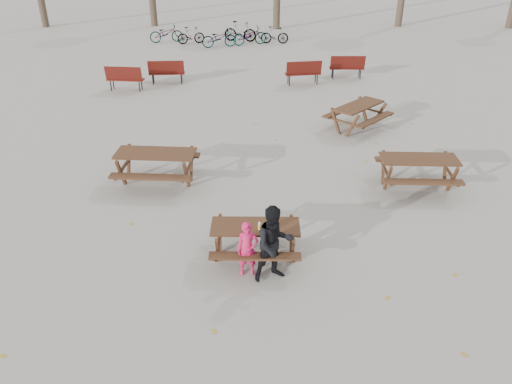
{
  "coord_description": "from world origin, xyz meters",
  "views": [
    {
      "loc": [
        0.12,
        -8.49,
        6.23
      ],
      "look_at": [
        0.0,
        1.0,
        1.0
      ],
      "focal_mm": 35.0,
      "sensor_mm": 36.0,
      "label": 1
    }
  ],
  "objects_px": {
    "picnic_table_east": "(417,173)",
    "picnic_table_far": "(358,117)",
    "child": "(248,249)",
    "adult": "(274,244)",
    "picnic_table_north": "(157,168)",
    "soda_bottle": "(260,226)",
    "main_picnic_table": "(255,233)",
    "food_tray": "(269,230)"
  },
  "relations": [
    {
      "from": "adult",
      "to": "food_tray",
      "type": "bearing_deg",
      "value": 80.92
    },
    {
      "from": "soda_bottle",
      "to": "picnic_table_east",
      "type": "distance_m",
      "value": 5.25
    },
    {
      "from": "adult",
      "to": "picnic_table_east",
      "type": "distance_m",
      "value": 5.4
    },
    {
      "from": "main_picnic_table",
      "to": "child",
      "type": "height_order",
      "value": "child"
    },
    {
      "from": "main_picnic_table",
      "to": "picnic_table_far",
      "type": "relative_size",
      "value": 0.93
    },
    {
      "from": "picnic_table_north",
      "to": "main_picnic_table",
      "type": "bearing_deg",
      "value": -48.1
    },
    {
      "from": "child",
      "to": "picnic_table_east",
      "type": "xyz_separation_m",
      "value": [
        4.31,
        3.7,
        -0.16
      ]
    },
    {
      "from": "main_picnic_table",
      "to": "child",
      "type": "xyz_separation_m",
      "value": [
        -0.15,
        -0.55,
        -0.0
      ]
    },
    {
      "from": "picnic_table_east",
      "to": "picnic_table_north",
      "type": "xyz_separation_m",
      "value": [
        -6.81,
        0.17,
        0.02
      ]
    },
    {
      "from": "child",
      "to": "adult",
      "type": "distance_m",
      "value": 0.57
    },
    {
      "from": "child",
      "to": "food_tray",
      "type": "bearing_deg",
      "value": 34.56
    },
    {
      "from": "food_tray",
      "to": "picnic_table_far",
      "type": "xyz_separation_m",
      "value": [
        3.04,
        7.49,
        -0.38
      ]
    },
    {
      "from": "food_tray",
      "to": "adult",
      "type": "xyz_separation_m",
      "value": [
        0.09,
        -0.49,
        0.01
      ]
    },
    {
      "from": "food_tray",
      "to": "picnic_table_far",
      "type": "distance_m",
      "value": 8.09
    },
    {
      "from": "picnic_table_east",
      "to": "picnic_table_far",
      "type": "bearing_deg",
      "value": 102.88
    },
    {
      "from": "child",
      "to": "picnic_table_east",
      "type": "relative_size",
      "value": 0.6
    },
    {
      "from": "soda_bottle",
      "to": "picnic_table_north",
      "type": "distance_m",
      "value": 4.42
    },
    {
      "from": "adult",
      "to": "picnic_table_north",
      "type": "distance_m",
      "value": 5.02
    },
    {
      "from": "food_tray",
      "to": "adult",
      "type": "bearing_deg",
      "value": -79.18
    },
    {
      "from": "soda_bottle",
      "to": "picnic_table_east",
      "type": "relative_size",
      "value": 0.09
    },
    {
      "from": "adult",
      "to": "picnic_table_east",
      "type": "bearing_deg",
      "value": 25.35
    },
    {
      "from": "picnic_table_far",
      "to": "child",
      "type": "bearing_deg",
      "value": -160.51
    },
    {
      "from": "soda_bottle",
      "to": "child",
      "type": "bearing_deg",
      "value": -118.87
    },
    {
      "from": "picnic_table_east",
      "to": "picnic_table_far",
      "type": "xyz_separation_m",
      "value": [
        -0.84,
        4.15,
        -0.0
      ]
    },
    {
      "from": "soda_bottle",
      "to": "picnic_table_far",
      "type": "xyz_separation_m",
      "value": [
        3.23,
        7.43,
        -0.43
      ]
    },
    {
      "from": "food_tray",
      "to": "picnic_table_north",
      "type": "bearing_deg",
      "value": 129.88
    },
    {
      "from": "picnic_table_north",
      "to": "adult",
      "type": "bearing_deg",
      "value": -49.66
    },
    {
      "from": "adult",
      "to": "picnic_table_east",
      "type": "relative_size",
      "value": 0.82
    },
    {
      "from": "main_picnic_table",
      "to": "food_tray",
      "type": "distance_m",
      "value": 0.39
    },
    {
      "from": "main_picnic_table",
      "to": "picnic_table_north",
      "type": "relative_size",
      "value": 0.87
    },
    {
      "from": "child",
      "to": "picnic_table_far",
      "type": "distance_m",
      "value": 8.58
    },
    {
      "from": "child",
      "to": "soda_bottle",
      "type": "bearing_deg",
      "value": 54.86
    },
    {
      "from": "food_tray",
      "to": "child",
      "type": "distance_m",
      "value": 0.59
    },
    {
      "from": "soda_bottle",
      "to": "picnic_table_far",
      "type": "distance_m",
      "value": 8.12
    },
    {
      "from": "main_picnic_table",
      "to": "picnic_table_east",
      "type": "xyz_separation_m",
      "value": [
        4.16,
        3.15,
        -0.17
      ]
    },
    {
      "from": "soda_bottle",
      "to": "adult",
      "type": "height_order",
      "value": "adult"
    },
    {
      "from": "main_picnic_table",
      "to": "food_tray",
      "type": "xyz_separation_m",
      "value": [
        0.27,
        -0.19,
        0.21
      ]
    },
    {
      "from": "food_tray",
      "to": "main_picnic_table",
      "type": "bearing_deg",
      "value": 145.83
    },
    {
      "from": "main_picnic_table",
      "to": "picnic_table_east",
      "type": "distance_m",
      "value": 5.22
    },
    {
      "from": "child",
      "to": "picnic_table_north",
      "type": "distance_m",
      "value": 4.61
    },
    {
      "from": "child",
      "to": "adult",
      "type": "height_order",
      "value": "adult"
    },
    {
      "from": "picnic_table_far",
      "to": "picnic_table_east",
      "type": "bearing_deg",
      "value": -125.22
    }
  ]
}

